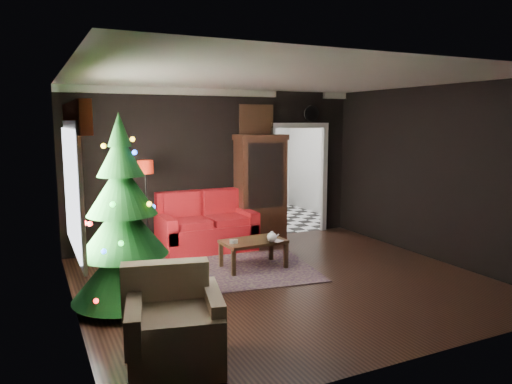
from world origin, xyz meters
name	(u,v)px	position (x,y,z in m)	size (l,w,h in m)	color
floor	(284,281)	(0.00, 0.00, 0.00)	(5.50, 5.50, 0.00)	black
ceiling	(285,78)	(0.00, 0.00, 2.80)	(5.50, 5.50, 0.00)	white
wall_back	(218,167)	(0.00, 2.50, 1.40)	(5.50, 5.50, 0.00)	black
wall_front	(419,214)	(0.00, -2.50, 1.40)	(5.50, 5.50, 0.00)	black
wall_left	(70,196)	(-2.75, 0.00, 1.40)	(5.50, 5.50, 0.00)	black
wall_right	(434,173)	(2.75, 0.00, 1.40)	(5.50, 5.50, 0.00)	black
doorway	(298,181)	(1.70, 2.50, 1.05)	(1.10, 0.10, 2.10)	silver
left_window	(72,189)	(-2.71, 0.20, 1.45)	(0.05, 1.60, 1.40)	white
valance	(75,118)	(-2.63, 0.20, 2.27)	(0.12, 2.10, 0.35)	#993A19
kitchen_floor	(264,219)	(1.70, 4.00, 0.00)	(3.00, 3.00, 0.00)	white
kitchen_window	(239,142)	(1.70, 5.45, 1.70)	(0.70, 0.06, 0.70)	white
rug	(233,271)	(-0.48, 0.71, 0.01)	(2.42, 1.76, 0.01)	#654354
loveseat	(207,222)	(-0.40, 2.05, 0.50)	(1.70, 0.90, 1.00)	maroon
curio_cabinet	(260,190)	(0.75, 2.27, 0.95)	(0.90, 0.45, 1.90)	black
floor_lamp	(147,210)	(-1.48, 1.85, 0.83)	(0.27, 0.27, 1.58)	black
christmas_tree	(123,222)	(-2.18, 0.02, 1.05)	(1.26, 1.26, 2.41)	black
armchair	(175,319)	(-2.04, -1.65, 0.46)	(0.87, 0.87, 0.89)	tan
coffee_table	(253,254)	(-0.12, 0.74, 0.23)	(0.94, 0.57, 0.42)	black
teapot	(272,237)	(0.08, 0.51, 0.52)	(0.17, 0.17, 0.16)	white
cup_a	(236,241)	(-0.44, 0.69, 0.47)	(0.07, 0.07, 0.06)	white
cup_b	(232,242)	(-0.50, 0.69, 0.47)	(0.07, 0.07, 0.06)	silver
book	(272,235)	(0.08, 0.51, 0.54)	(0.15, 0.02, 0.21)	gray
wall_clock	(311,114)	(1.95, 2.45, 2.38)	(0.32, 0.32, 0.06)	silver
painting	(256,120)	(0.75, 2.46, 2.25)	(0.62, 0.05, 0.52)	tan
kitchen_counter	(243,193)	(1.70, 5.20, 0.45)	(1.80, 0.60, 0.90)	silver
kitchen_table	(258,206)	(1.40, 3.70, 0.38)	(0.70, 0.70, 0.75)	#53391D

